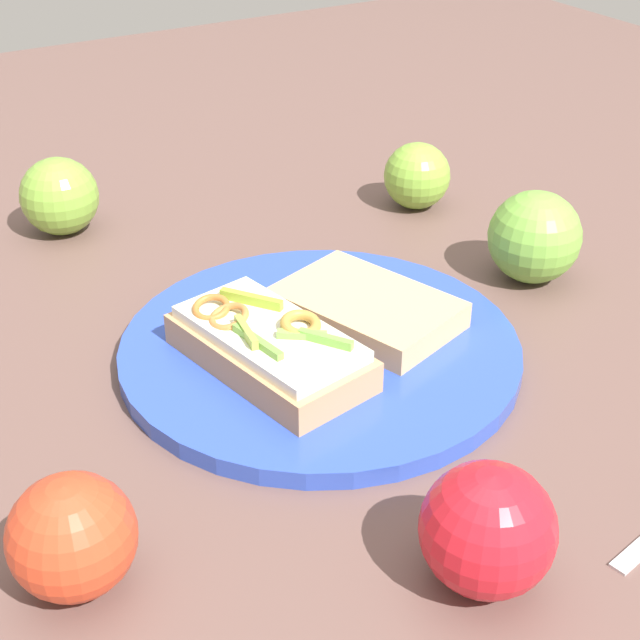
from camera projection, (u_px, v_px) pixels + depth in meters
The scene contains 9 objects.
ground_plane at pixel (320, 357), 0.75m from camera, with size 2.00×2.00×0.00m, color brown.
plate at pixel (320, 349), 0.74m from camera, with size 0.32×0.32×0.01m, color #2C49B7.
sandwich at pixel (269, 346), 0.70m from camera, with size 0.11×0.17×0.04m.
bread_slice_side at pixel (366, 308), 0.76m from camera, with size 0.14×0.09×0.02m, color tan.
apple_0 at pixel (535, 237), 0.84m from camera, with size 0.08×0.08×0.08m, color #70AD3E.
apple_1 at pixel (59, 196), 0.92m from camera, with size 0.08×0.08×0.08m, color #75A638.
apple_2 at pixel (72, 537), 0.53m from camera, with size 0.07×0.07×0.07m, color red.
apple_3 at pixel (417, 176), 0.97m from camera, with size 0.07×0.07×0.07m, color #7CAE39.
apple_4 at pixel (488, 529), 0.53m from camera, with size 0.08×0.08×0.08m, color red.
Camera 1 is at (0.31, 0.54, 0.41)m, focal length 52.86 mm.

